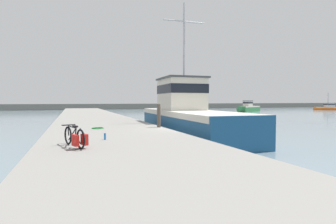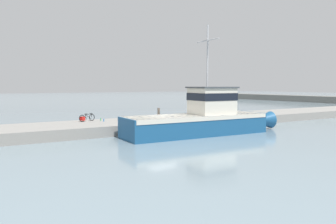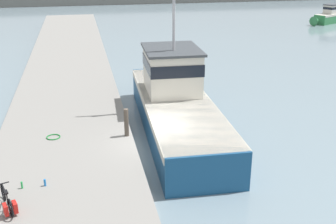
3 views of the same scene
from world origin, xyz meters
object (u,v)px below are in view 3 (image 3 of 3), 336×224
(bicycle_touring, at_px, (8,202))
(water_bottle_by_bike, at_px, (22,185))
(mooring_post, at_px, (126,122))
(water_bottle_on_curb, at_px, (45,183))
(boat_white_moored, at_px, (333,16))
(fishing_boat_main, at_px, (175,101))

(bicycle_touring, relative_size, water_bottle_by_bike, 6.27)
(mooring_post, distance_m, water_bottle_on_curb, 4.98)
(boat_white_moored, xyz_separation_m, mooring_post, (-29.97, -31.63, 0.62))
(mooring_post, bearing_deg, bicycle_touring, -130.91)
(fishing_boat_main, relative_size, mooring_post, 11.49)
(bicycle_touring, bearing_deg, water_bottle_on_curb, 32.43)
(boat_white_moored, bearing_deg, bicycle_touring, 109.23)
(water_bottle_on_curb, bearing_deg, mooring_post, 48.06)
(boat_white_moored, bearing_deg, water_bottle_on_curb, 109.04)
(bicycle_touring, bearing_deg, boat_white_moored, 27.16)
(boat_white_moored, relative_size, water_bottle_on_curb, 31.39)
(boat_white_moored, xyz_separation_m, bicycle_touring, (-34.32, -36.64, 0.30))
(water_bottle_on_curb, bearing_deg, boat_white_moored, 46.69)
(boat_white_moored, distance_m, water_bottle_on_curb, 48.53)
(water_bottle_on_curb, distance_m, water_bottle_by_bike, 0.77)
(boat_white_moored, distance_m, water_bottle_by_bike, 49.07)
(fishing_boat_main, bearing_deg, boat_white_moored, 48.99)
(mooring_post, bearing_deg, water_bottle_on_curb, -131.94)
(fishing_boat_main, distance_m, boat_white_moored, 39.72)
(water_bottle_by_bike, bearing_deg, mooring_post, 42.15)
(water_bottle_on_curb, bearing_deg, water_bottle_by_bike, -179.29)
(bicycle_touring, distance_m, water_bottle_on_curb, 1.69)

